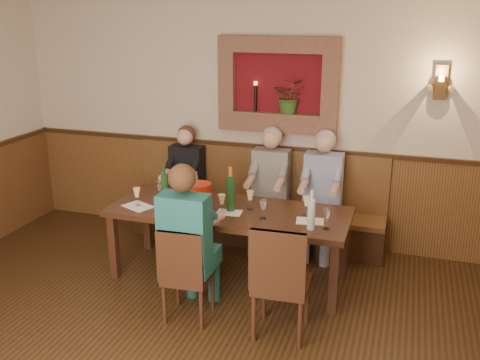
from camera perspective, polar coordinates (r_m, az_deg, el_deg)
The scene contains 30 objects.
room_shell at distance 3.39m, azimuth -11.55°, elevation 4.32°, with size 6.04×6.04×2.82m.
wainscoting at distance 3.90m, azimuth -10.34°, elevation -14.63°, with size 6.02×6.02×1.15m.
wall_niche at distance 6.04m, azimuth 4.37°, elevation 9.63°, with size 1.36×0.30×1.06m.
wall_sconce at distance 5.85m, azimuth 20.60°, elevation 9.65°, with size 0.25×0.20×0.35m.
dining_table at distance 5.37m, azimuth -1.18°, elevation -3.87°, with size 2.40×0.90×0.75m.
bench at distance 6.34m, azimuth 1.61°, elevation -3.79°, with size 3.00×0.45×1.11m.
chair_near_left at distance 4.88m, azimuth -5.57°, elevation -11.75°, with size 0.42×0.42×0.89m.
chair_near_right at distance 4.64m, azimuth 4.39°, elevation -12.88°, with size 0.47×0.47×1.02m.
person_bench_left at distance 6.44m, azimuth -5.89°, elevation -1.33°, with size 0.39×0.48×1.36m.
person_bench_mid at distance 6.10m, azimuth 3.10°, elevation -2.11°, with size 0.41×0.51×1.41m.
person_bench_right at distance 5.99m, azimuth 8.61°, elevation -2.66°, with size 0.42×0.51×1.42m.
person_chair_front at distance 4.77m, azimuth -5.39°, elevation -7.81°, with size 0.43×0.53×1.45m.
spittoon_bucket at distance 5.28m, azimuth -4.36°, elevation -1.82°, with size 0.24×0.24×0.28m, color red.
wine_bottle_green_a at distance 5.24m, azimuth -1.02°, elevation -1.35°, with size 0.09×0.09×0.45m.
wine_bottle_green_b at distance 5.57m, azimuth -8.02°, elevation -0.72°, with size 0.09×0.09×0.38m.
water_bottle at distance 4.86m, azimuth 7.61°, elevation -3.54°, with size 0.07×0.07×0.37m.
tasting_sheet_a at distance 5.51m, azimuth -10.83°, elevation -2.76°, with size 0.30×0.21×0.00m, color white.
tasting_sheet_b at distance 5.25m, azimuth -1.18°, elevation -3.48°, with size 0.25×0.18×0.00m, color white.
tasting_sheet_c at distance 5.09m, azimuth 7.48°, elevation -4.37°, with size 0.26×0.18×0.00m, color white.
tasting_sheet_d at distance 5.29m, azimuth -6.99°, elevation -3.46°, with size 0.25×0.18×0.00m, color white.
wine_glass_0 at distance 5.15m, azimuth -4.39°, elevation -2.87°, with size 0.08×0.08×0.19m, color #FFE798, non-canonical shape.
wine_glass_1 at distance 5.21m, azimuth -1.96°, elevation -2.56°, with size 0.08×0.08×0.19m, color #FFE798, non-canonical shape.
wine_glass_2 at distance 5.35m, azimuth -7.95°, elevation -2.17°, with size 0.08×0.08×0.19m, color #FFE798, non-canonical shape.
wine_glass_3 at distance 5.20m, azimuth 7.12°, elevation -2.76°, with size 0.08×0.08×0.19m, color #FFE798, non-canonical shape.
wine_glass_4 at distance 4.91m, azimuth 9.21°, elevation -4.12°, with size 0.08×0.08×0.19m, color white, non-canonical shape.
wine_glass_5 at distance 5.46m, azimuth -3.65°, elevation -1.64°, with size 0.08×0.08×0.19m, color white, non-canonical shape.
wine_glass_6 at distance 5.50m, azimuth -10.92°, elevation -1.78°, with size 0.08×0.08×0.19m, color #FFE798, non-canonical shape.
wine_glass_7 at distance 5.66m, azimuth -8.60°, elevation -1.10°, with size 0.08×0.08×0.19m, color white, non-canonical shape.
wine_glass_8 at distance 5.08m, azimuth 2.47°, elevation -3.14°, with size 0.08×0.08×0.19m, color white, non-canonical shape.
wine_glass_9 at distance 5.32m, azimuth 1.09°, elevation -2.13°, with size 0.08×0.08×0.19m, color #FFE798, non-canonical shape.
Camera 1 is at (1.63, -2.87, 2.66)m, focal length 40.00 mm.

